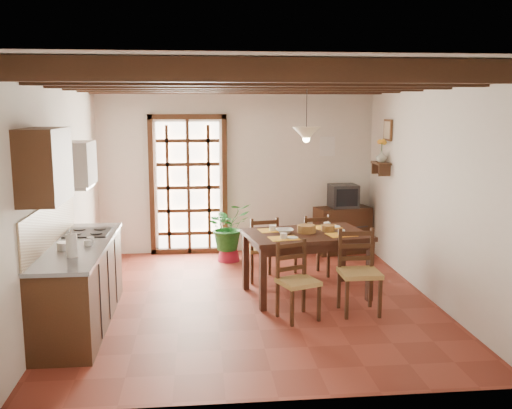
{
  "coord_description": "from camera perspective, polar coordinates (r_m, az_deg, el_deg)",
  "views": [
    {
      "loc": [
        -0.63,
        -6.82,
        2.39
      ],
      "look_at": [
        0.1,
        0.4,
        1.15
      ],
      "focal_mm": 40.0,
      "sensor_mm": 36.0,
      "label": 1
    }
  ],
  "objects": [
    {
      "name": "kitchen_counter",
      "position": [
        6.64,
        -17.17,
        -7.53
      ],
      "size": [
        0.64,
        2.25,
        1.38
      ],
      "color": "#351E10",
      "rests_on": "ground_plane"
    },
    {
      "name": "table_bowl",
      "position": [
        7.22,
        2.9,
        -2.65
      ],
      "size": [
        0.23,
        0.23,
        0.05
      ],
      "primitive_type": "imported",
      "rotation": [
        0.0,
        0.0,
        0.08
      ],
      "color": "white",
      "rests_on": "dining_table"
    },
    {
      "name": "ground_plane",
      "position": [
        7.25,
        -0.47,
        -9.54
      ],
      "size": [
        5.0,
        5.0,
        0.0
      ],
      "primitive_type": "plane",
      "color": "maroon"
    },
    {
      "name": "shelf_flowers",
      "position": [
        8.88,
        12.48,
        6.04
      ],
      "size": [
        0.14,
        0.14,
        0.36
      ],
      "color": "#FEAF28",
      "rests_on": "shelf_vase"
    },
    {
      "name": "framed_picture",
      "position": [
        8.9,
        13.04,
        7.26
      ],
      "size": [
        0.03,
        0.32,
        0.32
      ],
      "color": "brown",
      "rests_on": "room_shell"
    },
    {
      "name": "pendant_lamp",
      "position": [
        7.2,
        5.06,
        7.18
      ],
      "size": [
        0.36,
        0.36,
        0.84
      ],
      "color": "black",
      "rests_on": "room_shell"
    },
    {
      "name": "french_door",
      "position": [
        9.35,
        -6.77,
        2.17
      ],
      "size": [
        1.26,
        0.11,
        2.32
      ],
      "color": "white",
      "rests_on": "ground_plane"
    },
    {
      "name": "chair_near_left",
      "position": [
        6.59,
        4.17,
        -9.03
      ],
      "size": [
        0.52,
        0.51,
        0.89
      ],
      "rotation": [
        0.0,
        0.0,
        0.37
      ],
      "color": "#AD8C4A",
      "rests_on": "ground_plane"
    },
    {
      "name": "range_hood",
      "position": [
        6.95,
        -17.58,
        3.83
      ],
      "size": [
        0.38,
        0.6,
        0.54
      ],
      "color": "white",
      "rests_on": "room_shell"
    },
    {
      "name": "dining_table",
      "position": [
        7.29,
        5.04,
        -3.63
      ],
      "size": [
        1.65,
        1.2,
        0.82
      ],
      "rotation": [
        0.0,
        0.0,
        0.16
      ],
      "color": "black",
      "rests_on": "ground_plane"
    },
    {
      "name": "plant_pot",
      "position": [
        9.02,
        -2.76,
        -4.95
      ],
      "size": [
        0.35,
        0.35,
        0.22
      ],
      "primitive_type": "cone",
      "color": "maroon",
      "rests_on": "ground_plane"
    },
    {
      "name": "counter_items",
      "position": [
        6.6,
        -17.23,
        -3.26
      ],
      "size": [
        0.5,
        1.43,
        0.25
      ],
      "color": "black",
      "rests_on": "kitchen_counter"
    },
    {
      "name": "chair_far_left",
      "position": [
        8.0,
        0.54,
        -5.56
      ],
      "size": [
        0.48,
        0.47,
        0.91
      ],
      "rotation": [
        0.0,
        0.0,
        3.32
      ],
      "color": "#AD8C4A",
      "rests_on": "ground_plane"
    },
    {
      "name": "potted_plant",
      "position": [
        8.91,
        -2.78,
        -2.09
      ],
      "size": [
        2.2,
        2.08,
        1.94
      ],
      "primitive_type": "imported",
      "rotation": [
        0.0,
        0.0,
        0.43
      ],
      "color": "#144C19",
      "rests_on": "ground_plane"
    },
    {
      "name": "sideboard",
      "position": [
        9.56,
        8.63,
        -2.53
      ],
      "size": [
        0.97,
        0.6,
        0.77
      ],
      "primitive_type": "cube",
      "rotation": [
        0.0,
        0.0,
        0.22
      ],
      "color": "#351E10",
      "rests_on": "ground_plane"
    },
    {
      "name": "fuse_box",
      "position": [
        9.56,
        7.15,
        5.79
      ],
      "size": [
        0.25,
        0.03,
        0.32
      ],
      "primitive_type": "cube",
      "color": "white",
      "rests_on": "room_shell"
    },
    {
      "name": "upper_cabinet",
      "position": [
        5.73,
        -20.39,
        3.67
      ],
      "size": [
        0.35,
        0.8,
        0.7
      ],
      "primitive_type": "cube",
      "color": "#351E10",
      "rests_on": "room_shell"
    },
    {
      "name": "room_shell",
      "position": [
        6.87,
        -0.5,
        4.91
      ],
      "size": [
        4.52,
        5.02,
        2.81
      ],
      "color": "silver",
      "rests_on": "ground_plane"
    },
    {
      "name": "table_setting",
      "position": [
        7.25,
        5.07,
        -2.05
      ],
      "size": [
        1.1,
        0.73,
        0.1
      ],
      "rotation": [
        0.0,
        0.0,
        0.16
      ],
      "color": "#FEAF28",
      "rests_on": "dining_table"
    },
    {
      "name": "shelf_vase",
      "position": [
        8.89,
        12.44,
        4.7
      ],
      "size": [
        0.15,
        0.15,
        0.15
      ],
      "primitive_type": "imported",
      "color": "#B2BFB2",
      "rests_on": "wall_shelf"
    },
    {
      "name": "crt_tv",
      "position": [
        9.45,
        8.73,
        0.86
      ],
      "size": [
        0.46,
        0.43,
        0.37
      ],
      "rotation": [
        0.0,
        0.0,
        0.06
      ],
      "color": "black",
      "rests_on": "sideboard"
    },
    {
      "name": "chair_near_right",
      "position": [
        6.86,
        10.24,
        -8.15
      ],
      "size": [
        0.45,
        0.43,
        0.98
      ],
      "rotation": [
        0.0,
        0.0,
        0.0
      ],
      "color": "#AD8C4A",
      "rests_on": "ground_plane"
    },
    {
      "name": "chair_far_right",
      "position": [
        8.22,
        5.64,
        -5.17
      ],
      "size": [
        0.5,
        0.49,
        0.91
      ],
      "rotation": [
        0.0,
        0.0,
        3.37
      ],
      "color": "#AD8C4A",
      "rests_on": "ground_plane"
    },
    {
      "name": "ceiling_beams",
      "position": [
        6.85,
        -0.51,
        12.2
      ],
      "size": [
        4.5,
        4.34,
        0.2
      ],
      "color": "black",
      "rests_on": "room_shell"
    },
    {
      "name": "wall_shelf",
      "position": [
        8.91,
        12.4,
        3.81
      ],
      "size": [
        0.2,
        0.42,
        0.2
      ],
      "color": "#351E10",
      "rests_on": "room_shell"
    }
  ]
}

